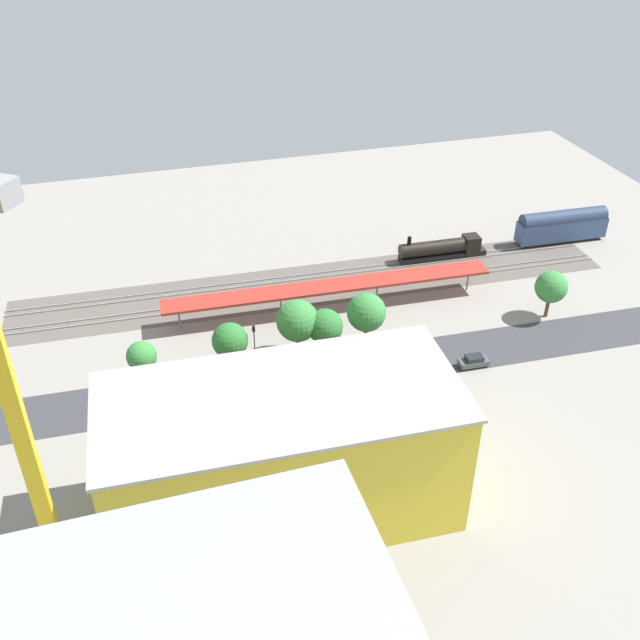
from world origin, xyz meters
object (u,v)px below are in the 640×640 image
Objects in this scene: locomotive at (444,249)px; box_truck_1 at (372,392)px; street_tree_0 at (230,341)px; street_tree_3 at (325,327)px; platform_canopy_near at (330,287)px; parked_car_0 at (474,362)px; parked_car_2 at (371,379)px; parked_car_4 at (270,397)px; parked_car_5 at (211,408)px; parked_car_3 at (323,387)px; street_tree_2 at (366,313)px; construction_building at (282,455)px; street_tree_4 at (551,287)px; box_truck_0 at (246,421)px; street_tree_5 at (142,356)px; passenger_coach at (562,225)px; traffic_light at (254,340)px; street_tree_1 at (297,321)px; parked_car_1 at (423,367)px.

locomotive is 1.83× the size of box_truck_1.
street_tree_0 is 13.36m from street_tree_3.
street_tree_3 is at bearing 70.46° from platform_canopy_near.
parked_car_0 reaches higher than parked_car_2.
parked_car_4 is at bearing 54.86° from platform_canopy_near.
box_truck_1 is (-20.60, 3.45, 0.86)m from parked_car_5.
parked_car_0 is at bearing 178.94° from parked_car_3.
box_truck_1 is 13.34m from street_tree_2.
platform_canopy_near is at bearing -111.65° from construction_building.
parked_car_3 is 0.98× the size of parked_car_4.
parked_car_4 is (29.09, -0.17, -0.01)m from parked_car_0.
street_tree_0 reaches higher than locomotive.
box_truck_1 reaches higher than parked_car_3.
parked_car_2 is 32.95m from street_tree_4.
parked_car_5 is 10.62m from street_tree_0.
box_truck_0 is 1.35× the size of street_tree_5.
passenger_coach is 79.75m from street_tree_5.
parked_car_0 is 16.71m from box_truck_1.
platform_canopy_near reaches higher than parked_car_3.
construction_building is at bearing 43.22° from box_truck_1.
box_truck_0 is 13.83m from traffic_light.
street_tree_5 reaches higher than platform_canopy_near.
parked_car_2 is at bearing 150.71° from traffic_light.
traffic_light is at bearing 39.27° from platform_canopy_near.
street_tree_1 is (1.06, -9.12, 4.99)m from parked_car_3.
traffic_light is (14.29, 11.68, 0.51)m from platform_canopy_near.
parked_car_5 is at bearing -51.84° from box_truck_0.
platform_canopy_near is 33.64m from street_tree_4.
street_tree_2 is (-2.10, 11.21, 1.78)m from platform_canopy_near.
street_tree_4 is (-23.92, -7.97, 4.43)m from parked_car_1.
parked_car_3 is 0.52× the size of street_tree_2.
street_tree_3 is at bearing -75.77° from box_truck_1.
parked_car_0 is at bearing 168.48° from street_tree_5.
street_tree_4 reaches higher than street_tree_3.
street_tree_3 is 10.10m from traffic_light.
parked_car_1 is 0.67× the size of traffic_light.
street_tree_4 is at bearing -159.92° from box_truck_1.
street_tree_5 is at bearing -29.97° from parked_car_4.
street_tree_5 reaches higher than locomotive.
platform_canopy_near is 41.41m from construction_building.
box_truck_0 reaches higher than parked_car_1.
street_tree_3 reaches higher than passenger_coach.
street_tree_0 reaches higher than parked_car_4.
street_tree_1 reaches higher than parked_car_3.
street_tree_4 is at bearing -149.33° from construction_building.
street_tree_0 is (16.28, -12.38, 2.93)m from box_truck_1.
street_tree_5 is 15.18m from traffic_light.
platform_canopy_near reaches higher than parked_car_2.
parked_car_3 is 0.52× the size of box_truck_0.
platform_canopy_near is at bearing -140.73° from traffic_light.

